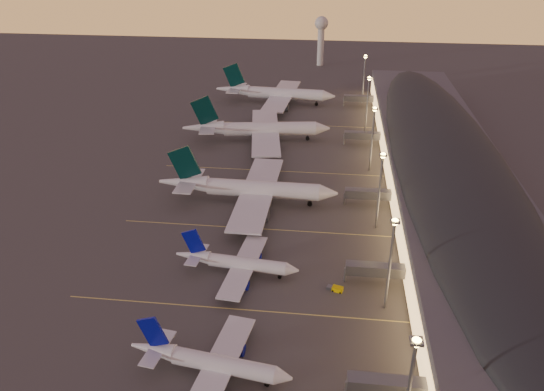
{
  "coord_description": "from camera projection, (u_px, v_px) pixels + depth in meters",
  "views": [
    {
      "loc": [
        20.17,
        -108.95,
        86.09
      ],
      "look_at": [
        2.0,
        45.0,
        7.0
      ],
      "focal_mm": 35.0,
      "sensor_mm": 36.0,
      "label": 1
    }
  ],
  "objects": [
    {
      "name": "airliner_narrow_north",
      "position": [
        237.0,
        263.0,
        145.87
      ],
      "size": [
        35.15,
        31.56,
        12.55
      ],
      "rotation": [
        0.0,
        0.0,
        -0.1
      ],
      "color": "silver",
      "rests_on": "ground"
    },
    {
      "name": "airliner_narrow_south",
      "position": [
        210.0,
        362.0,
        112.5
      ],
      "size": [
        36.45,
        32.85,
        13.02
      ],
      "rotation": [
        0.0,
        0.0,
        -0.14
      ],
      "color": "silver",
      "rests_on": "ground"
    },
    {
      "name": "ground",
      "position": [
        244.0,
        297.0,
        137.62
      ],
      "size": [
        700.0,
        700.0,
        0.0
      ],
      "primitive_type": "plane",
      "color": "#3F3C3A"
    },
    {
      "name": "airliner_wide_near",
      "position": [
        248.0,
        189.0,
        182.76
      ],
      "size": [
        62.42,
        56.67,
        20.02
      ],
      "rotation": [
        0.0,
        0.0,
        -0.02
      ],
      "color": "silver",
      "rests_on": "ground"
    },
    {
      "name": "light_masts",
      "position": [
        376.0,
        148.0,
        183.38
      ],
      "size": [
        2.2,
        217.2,
        25.9
      ],
      "color": "slate",
      "rests_on": "ground"
    },
    {
      "name": "terminal_building",
      "position": [
        445.0,
        166.0,
        191.28
      ],
      "size": [
        56.35,
        255.0,
        17.46
      ],
      "color": "#4C4B51",
      "rests_on": "ground"
    },
    {
      "name": "lane_markings",
      "position": [
        264.0,
        221.0,
        173.0
      ],
      "size": [
        90.0,
        180.36,
        0.0
      ],
      "color": "#D8C659",
      "rests_on": "ground"
    },
    {
      "name": "airliner_wide_far",
      "position": [
        275.0,
        93.0,
        285.77
      ],
      "size": [
        65.3,
        59.66,
        20.89
      ],
      "rotation": [
        0.0,
        0.0,
        -0.08
      ],
      "color": "silver",
      "rests_on": "ground"
    },
    {
      "name": "baggage_tug_c",
      "position": [
        336.0,
        289.0,
        139.87
      ],
      "size": [
        4.54,
        2.87,
        1.26
      ],
      "rotation": [
        0.0,
        0.0,
        -0.3
      ],
      "color": "#D1B000",
      "rests_on": "ground"
    },
    {
      "name": "radar_tower",
      "position": [
        321.0,
        33.0,
        356.63
      ],
      "size": [
        9.0,
        9.0,
        32.5
      ],
      "color": "silver",
      "rests_on": "ground"
    },
    {
      "name": "airliner_wide_mid",
      "position": [
        257.0,
        129.0,
        235.41
      ],
      "size": [
        65.52,
        60.26,
        20.98
      ],
      "rotation": [
        0.0,
        0.0,
        0.14
      ],
      "color": "silver",
      "rests_on": "ground"
    }
  ]
}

